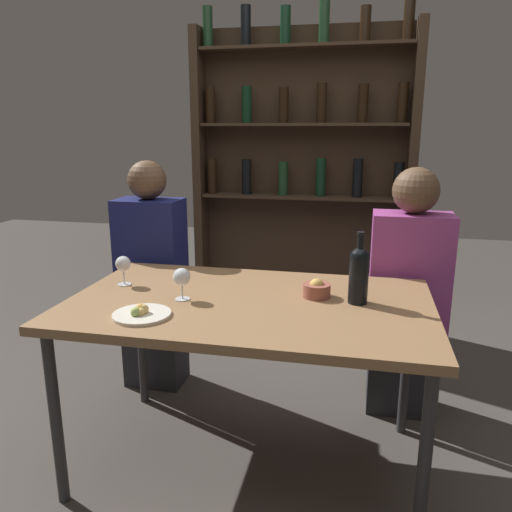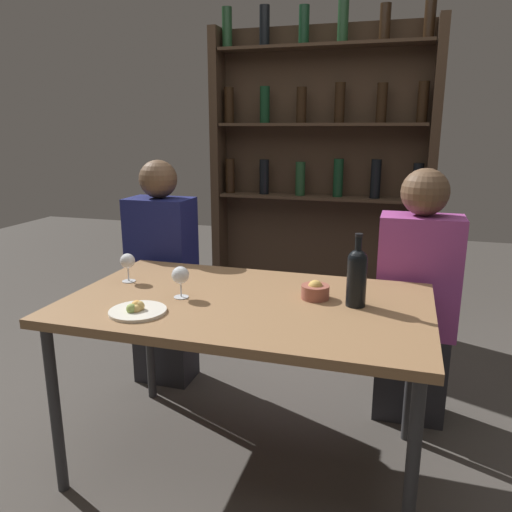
% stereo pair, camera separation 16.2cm
% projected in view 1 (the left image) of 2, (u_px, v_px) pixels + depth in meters
% --- Properties ---
extents(ground_plane, '(10.00, 10.00, 0.00)m').
position_uv_depth(ground_plane, '(250.00, 462.00, 2.19)').
color(ground_plane, '#47423D').
extents(dining_table, '(1.45, 0.87, 0.75)m').
position_uv_depth(dining_table, '(249.00, 314.00, 2.01)').
color(dining_table, olive).
rests_on(dining_table, ground_plane).
extents(wine_rack_wall, '(1.52, 0.21, 2.20)m').
position_uv_depth(wine_rack_wall, '(302.00, 167.00, 3.48)').
color(wine_rack_wall, '#38281C').
rests_on(wine_rack_wall, ground_plane).
extents(wine_bottle, '(0.08, 0.08, 0.29)m').
position_uv_depth(wine_bottle, '(359.00, 272.00, 1.94)').
color(wine_bottle, black).
rests_on(wine_bottle, dining_table).
extents(wine_glass_0, '(0.07, 0.07, 0.13)m').
position_uv_depth(wine_glass_0, '(123.00, 265.00, 2.17)').
color(wine_glass_0, silver).
rests_on(wine_glass_0, dining_table).
extents(wine_glass_1, '(0.07, 0.07, 0.13)m').
position_uv_depth(wine_glass_1, '(182.00, 278.00, 1.98)').
color(wine_glass_1, silver).
rests_on(wine_glass_1, dining_table).
extents(food_plate_0, '(0.21, 0.21, 0.05)m').
position_uv_depth(food_plate_0, '(141.00, 313.00, 1.82)').
color(food_plate_0, silver).
rests_on(food_plate_0, dining_table).
extents(snack_bowl, '(0.11, 0.11, 0.08)m').
position_uv_depth(snack_bowl, '(317.00, 289.00, 2.03)').
color(snack_bowl, '#995142').
rests_on(snack_bowl, dining_table).
extents(seated_person_left, '(0.35, 0.22, 1.26)m').
position_uv_depth(seated_person_left, '(153.00, 282.00, 2.74)').
color(seated_person_left, '#26262B').
rests_on(seated_person_left, ground_plane).
extents(seated_person_right, '(0.38, 0.22, 1.24)m').
position_uv_depth(seated_person_right, '(407.00, 300.00, 2.47)').
color(seated_person_right, '#26262B').
rests_on(seated_person_right, ground_plane).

